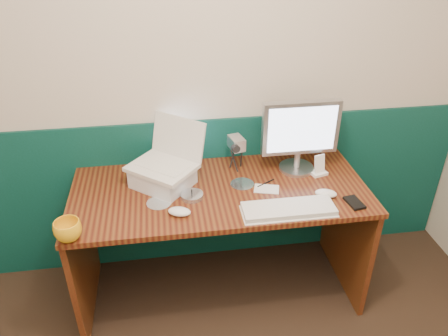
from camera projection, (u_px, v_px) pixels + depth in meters
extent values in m
cube|color=beige|center=(182.00, 79.00, 2.40)|extent=(3.50, 0.04, 2.50)
cube|color=#073428|center=(188.00, 193.00, 2.77)|extent=(3.48, 0.02, 1.00)
cube|color=#3B120A|center=(220.00, 243.00, 2.55)|extent=(1.60, 0.70, 0.75)
cube|color=silver|center=(163.00, 177.00, 2.37)|extent=(0.38, 0.37, 0.10)
cube|color=silver|center=(288.00, 210.00, 2.17)|extent=(0.46, 0.16, 0.03)
ellipsoid|color=silver|center=(326.00, 193.00, 2.29)|extent=(0.13, 0.10, 0.04)
ellipsoid|color=silver|center=(179.00, 212.00, 2.15)|extent=(0.13, 0.10, 0.04)
imported|color=#EBA816|center=(68.00, 230.00, 1.98)|extent=(0.16, 0.16, 0.10)
cylinder|color=silver|center=(192.00, 196.00, 2.28)|extent=(0.12, 0.12, 0.02)
cylinder|color=silver|center=(159.00, 203.00, 2.25)|extent=(0.13, 0.13, 0.00)
cylinder|color=#ADB5BD|center=(242.00, 184.00, 2.40)|extent=(0.13, 0.13, 0.00)
cylinder|color=black|center=(266.00, 183.00, 2.41)|extent=(0.11, 0.07, 0.01)
cube|color=white|center=(267.00, 189.00, 2.36)|extent=(0.15, 0.12, 0.00)
cube|color=white|center=(318.00, 173.00, 2.49)|extent=(0.10, 0.09, 0.02)
cube|color=white|center=(320.00, 164.00, 2.46)|extent=(0.07, 0.05, 0.11)
cube|color=black|center=(354.00, 203.00, 2.24)|extent=(0.09, 0.13, 0.01)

